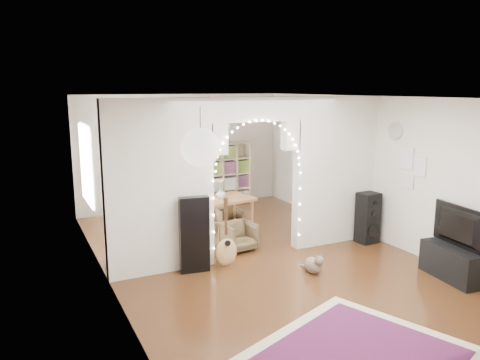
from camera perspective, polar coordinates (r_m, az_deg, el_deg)
name	(u,v)px	position (r m, az deg, el deg)	size (l,w,h in m)	color
floor	(255,255)	(8.22, 1.81, -9.08)	(7.50, 7.50, 0.00)	black
ceiling	(256,97)	(7.72, 1.94, 10.09)	(5.00, 7.50, 0.02)	white
wall_back	(182,151)	(11.27, -7.08, 3.47)	(5.00, 0.02, 2.70)	silver
wall_front	(435,244)	(4.97, 22.67, -7.26)	(5.00, 0.02, 2.70)	silver
wall_left	(103,193)	(7.07, -16.36, -1.51)	(0.02, 7.50, 2.70)	silver
wall_right	(371,167)	(9.28, 15.67, 1.48)	(0.02, 7.50, 2.70)	silver
divider_wall	(255,174)	(7.84, 1.88, 0.73)	(5.00, 0.20, 2.70)	silver
fairy_lights	(259,168)	(7.71, 2.33, 1.49)	(1.64, 0.04, 1.60)	#FFEABF
window	(86,164)	(8.80, -18.24, 1.81)	(0.04, 1.20, 1.40)	white
wall_clock	(396,131)	(8.73, 18.44, 5.71)	(0.31, 0.31, 0.03)	white
picture_frames	(410,168)	(8.53, 20.06, 1.41)	(0.02, 0.50, 0.70)	white
paper_lantern	(201,148)	(4.78, -4.82, 3.95)	(0.40, 0.40, 0.40)	white
ceiling_fan	(209,110)	(9.54, -3.76, 8.48)	(1.10, 1.10, 0.30)	gold
guitar_case	(194,235)	(7.35, -5.59, -6.65)	(0.46, 0.15, 1.21)	black
acoustic_guitar	(226,241)	(7.60, -1.72, -7.45)	(0.39, 0.16, 0.96)	#B58348
tabby_cat	(314,265)	(7.48, 8.96, -10.15)	(0.24, 0.53, 0.35)	brown
floor_speaker	(368,218)	(9.03, 15.32, -4.48)	(0.39, 0.35, 0.95)	black
media_console	(452,263)	(7.85, 24.47, -9.19)	(0.40, 1.00, 0.50)	black
tv	(456,227)	(7.68, 24.81, -5.27)	(1.07, 0.14, 0.62)	black
bookcase	(221,174)	(11.45, -2.34, 0.72)	(1.50, 0.38, 1.54)	beige
dining_table	(221,202)	(9.05, -2.36, -2.67)	(1.29, 0.95, 0.76)	brown
flower_vase	(221,193)	(9.01, -2.37, -1.63)	(0.18, 0.18, 0.19)	white
dining_chair_left	(229,219)	(9.61, -1.33, -4.72)	(0.46, 0.47, 0.43)	brown
dining_chair_right	(239,236)	(8.38, -0.15, -6.87)	(0.53, 0.55, 0.50)	brown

